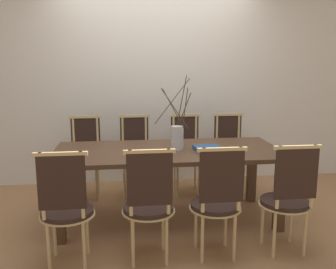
{
  "coord_description": "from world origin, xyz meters",
  "views": [
    {
      "loc": [
        -0.43,
        -3.53,
        1.56
      ],
      "look_at": [
        0.0,
        0.0,
        0.87
      ],
      "focal_mm": 40.0,
      "sensor_mm": 36.0,
      "label": 1
    }
  ],
  "objects_px": {
    "chair_far_center": "(186,152)",
    "book_stack": "(207,148)",
    "vase_centerpiece": "(177,136)",
    "chair_near_center": "(217,199)",
    "dining_table": "(168,159)"
  },
  "relations": [
    {
      "from": "chair_far_center",
      "to": "book_stack",
      "type": "xyz_separation_m",
      "value": [
        0.06,
        -0.87,
        0.25
      ]
    },
    {
      "from": "chair_near_center",
      "to": "vase_centerpiece",
      "type": "height_order",
      "value": "vase_centerpiece"
    },
    {
      "from": "chair_far_center",
      "to": "book_stack",
      "type": "relative_size",
      "value": 3.53
    },
    {
      "from": "vase_centerpiece",
      "to": "book_stack",
      "type": "relative_size",
      "value": 2.69
    },
    {
      "from": "dining_table",
      "to": "chair_far_center",
      "type": "xyz_separation_m",
      "value": [
        0.32,
        0.8,
        -0.13
      ]
    },
    {
      "from": "vase_centerpiece",
      "to": "book_stack",
      "type": "xyz_separation_m",
      "value": [
        0.28,
        -0.08,
        -0.11
      ]
    },
    {
      "from": "chair_far_center",
      "to": "vase_centerpiece",
      "type": "xyz_separation_m",
      "value": [
        -0.23,
        -0.79,
        0.36
      ]
    },
    {
      "from": "chair_near_center",
      "to": "chair_far_center",
      "type": "bearing_deg",
      "value": 89.13
    },
    {
      "from": "chair_far_center",
      "to": "book_stack",
      "type": "distance_m",
      "value": 0.91
    },
    {
      "from": "chair_near_center",
      "to": "book_stack",
      "type": "relative_size",
      "value": 3.53
    },
    {
      "from": "vase_centerpiece",
      "to": "chair_near_center",
      "type": "bearing_deg",
      "value": -75.8
    },
    {
      "from": "chair_far_center",
      "to": "chair_near_center",
      "type": "bearing_deg",
      "value": 89.13
    },
    {
      "from": "dining_table",
      "to": "chair_far_center",
      "type": "height_order",
      "value": "chair_far_center"
    },
    {
      "from": "vase_centerpiece",
      "to": "book_stack",
      "type": "bearing_deg",
      "value": -15.36
    },
    {
      "from": "chair_near_center",
      "to": "vase_centerpiece",
      "type": "distance_m",
      "value": 0.9
    }
  ]
}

